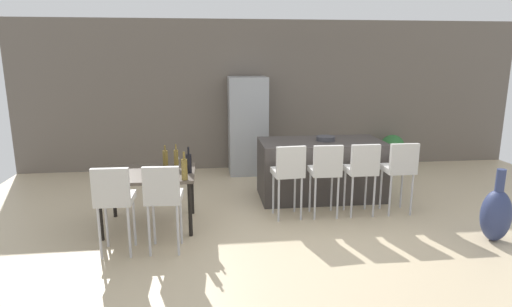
# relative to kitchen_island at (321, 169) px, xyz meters

# --- Properties ---
(ground_plane) EXTENTS (10.00, 10.00, 0.00)m
(ground_plane) POSITION_rel_kitchen_island_xyz_m (-0.44, -1.07, -0.46)
(ground_plane) COLOR #C6B28E
(back_wall) EXTENTS (10.00, 0.12, 2.90)m
(back_wall) POSITION_rel_kitchen_island_xyz_m (-0.44, 2.07, 0.99)
(back_wall) COLOR #665B51
(back_wall) RESTS_ON ground_plane
(kitchen_island) EXTENTS (1.92, 0.94, 0.92)m
(kitchen_island) POSITION_rel_kitchen_island_xyz_m (0.00, 0.00, 0.00)
(kitchen_island) COLOR #383330
(kitchen_island) RESTS_ON ground_plane
(bar_chair_left) EXTENTS (0.43, 0.43, 1.05)m
(bar_chair_left) POSITION_rel_kitchen_island_xyz_m (-0.68, -0.85, 0.24)
(bar_chair_left) COLOR beige
(bar_chair_left) RESTS_ON ground_plane
(bar_chair_middle) EXTENTS (0.41, 0.41, 1.05)m
(bar_chair_middle) POSITION_rel_kitchen_island_xyz_m (-0.16, -0.85, 0.24)
(bar_chair_middle) COLOR beige
(bar_chair_middle) RESTS_ON ground_plane
(bar_chair_right) EXTENTS (0.40, 0.40, 1.05)m
(bar_chair_right) POSITION_rel_kitchen_island_xyz_m (0.36, -0.85, 0.24)
(bar_chair_right) COLOR beige
(bar_chair_right) RESTS_ON ground_plane
(bar_chair_far) EXTENTS (0.40, 0.40, 1.05)m
(bar_chair_far) POSITION_rel_kitchen_island_xyz_m (0.91, -0.85, 0.24)
(bar_chair_far) COLOR beige
(bar_chair_far) RESTS_ON ground_plane
(dining_table) EXTENTS (1.20, 0.91, 0.74)m
(dining_table) POSITION_rel_kitchen_island_xyz_m (-2.56, -0.91, 0.21)
(dining_table) COLOR #4C4238
(dining_table) RESTS_ON ground_plane
(dining_chair_near) EXTENTS (0.41, 0.41, 1.05)m
(dining_chair_near) POSITION_rel_kitchen_island_xyz_m (-2.83, -1.73, 0.24)
(dining_chair_near) COLOR beige
(dining_chair_near) RESTS_ON ground_plane
(dining_chair_far) EXTENTS (0.42, 0.42, 1.05)m
(dining_chair_far) POSITION_rel_kitchen_island_xyz_m (-2.29, -1.73, 0.24)
(dining_chair_far) COLOR beige
(dining_chair_far) RESTS_ON ground_plane
(wine_bottle_end) EXTENTS (0.07, 0.07, 0.29)m
(wine_bottle_end) POSITION_rel_kitchen_island_xyz_m (-2.36, -0.57, 0.39)
(wine_bottle_end) COLOR brown
(wine_bottle_end) RESTS_ON dining_table
(wine_bottle_near) EXTENTS (0.07, 0.07, 0.34)m
(wine_bottle_near) POSITION_rel_kitchen_island_xyz_m (-2.03, -0.98, 0.41)
(wine_bottle_near) COLOR black
(wine_bottle_near) RESTS_ON dining_table
(wine_bottle_left) EXTENTS (0.08, 0.08, 0.35)m
(wine_bottle_left) POSITION_rel_kitchen_island_xyz_m (-2.07, -1.30, 0.42)
(wine_bottle_left) COLOR brown
(wine_bottle_left) RESTS_ON dining_table
(wine_bottle_far) EXTENTS (0.06, 0.06, 0.33)m
(wine_bottle_far) POSITION_rel_kitchen_island_xyz_m (-2.20, -0.74, 0.41)
(wine_bottle_far) COLOR brown
(wine_bottle_far) RESTS_ON dining_table
(wine_glass_middle) EXTENTS (0.07, 0.07, 0.17)m
(wine_glass_middle) POSITION_rel_kitchen_island_xyz_m (-2.21, -0.54, 0.40)
(wine_glass_middle) COLOR silver
(wine_glass_middle) RESTS_ON dining_table
(refrigerator) EXTENTS (0.72, 0.68, 1.84)m
(refrigerator) POSITION_rel_kitchen_island_xyz_m (-1.01, 1.63, 0.46)
(refrigerator) COLOR #939699
(refrigerator) RESTS_ON ground_plane
(fruit_bowl) EXTENTS (0.29, 0.29, 0.07)m
(fruit_bowl) POSITION_rel_kitchen_island_xyz_m (0.07, 0.01, 0.50)
(fruit_bowl) COLOR #333338
(fruit_bowl) RESTS_ON kitchen_island
(floor_vase) EXTENTS (0.35, 0.35, 0.91)m
(floor_vase) POSITION_rel_kitchen_island_xyz_m (1.69, -1.87, -0.12)
(floor_vase) COLOR navy
(floor_vase) RESTS_ON ground_plane
(potted_plant) EXTENTS (0.48, 0.48, 0.68)m
(potted_plant) POSITION_rel_kitchen_island_xyz_m (1.92, 1.62, -0.06)
(potted_plant) COLOR beige
(potted_plant) RESTS_ON ground_plane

